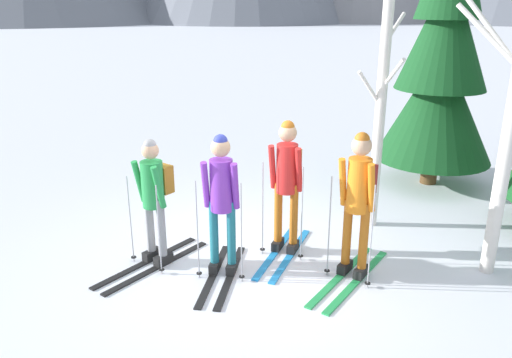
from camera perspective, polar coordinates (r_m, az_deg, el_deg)
name	(u,v)px	position (r m, az deg, el deg)	size (l,w,h in m)	color
ground_plane	(235,262)	(6.83, -2.38, -9.23)	(400.00, 400.00, 0.00)	white
skier_in_green	(154,196)	(6.56, -11.36, -1.84)	(1.23, 1.60, 1.68)	black
skier_in_purple	(222,199)	(6.16, -3.88, -2.23)	(0.61, 1.58, 1.81)	black
skier_in_red	(287,179)	(6.71, 3.49, 0.03)	(0.78, 1.64, 1.84)	#1E84D1
skier_in_orange	(358,197)	(6.19, 11.41, -1.95)	(1.17, 1.68, 1.85)	green
pine_tree_near	(442,59)	(9.73, 20.17, 12.48)	(2.08, 2.08, 5.03)	#51381E
birch_tree_slender	(381,106)	(7.55, 13.81, 7.92)	(0.71, 0.91, 3.61)	silver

